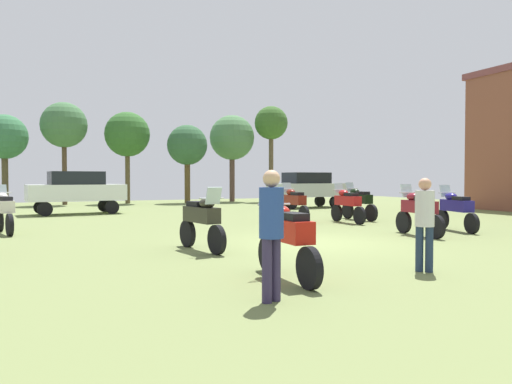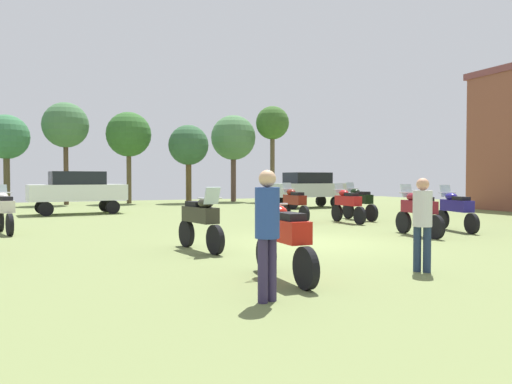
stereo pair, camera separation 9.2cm
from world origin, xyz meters
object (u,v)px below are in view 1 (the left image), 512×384
at_px(motorcycle_11, 456,208).
at_px(tree_8, 271,125).
at_px(motorcycle_1, 294,203).
at_px(motorcycle_3, 202,219).
at_px(tree_7, 127,135).
at_px(tree_6, 187,146).
at_px(motorcycle_5, 359,202).
at_px(tree_5, 64,126).
at_px(person_1, 271,225).
at_px(person_2, 425,217).
at_px(car_2, 76,189).
at_px(motorcycle_12, 286,236).
at_px(car_3, 306,187).
at_px(tree_4, 232,138).
at_px(tree_3, 4,138).
at_px(motorcycle_10, 4,210).
at_px(motorcycle_6, 419,211).
at_px(motorcycle_9, 347,203).

xyz_separation_m(motorcycle_11, tree_8, (2.83, 20.01, 4.79)).
distance_m(motorcycle_1, motorcycle_3, 7.99).
bearing_deg(tree_7, tree_6, -14.36).
bearing_deg(motorcycle_5, tree_5, 120.71).
xyz_separation_m(person_1, person_2, (3.46, 0.85, -0.07)).
bearing_deg(car_2, motorcycle_3, -178.34).
relative_size(motorcycle_11, tree_5, 0.34).
xyz_separation_m(motorcycle_3, tree_6, (5.47, 21.21, 3.13)).
relative_size(motorcycle_1, person_2, 1.32).
height_order(motorcycle_5, tree_7, tree_7).
bearing_deg(motorcycle_5, motorcycle_12, -132.37).
distance_m(motorcycle_11, tree_8, 20.77).
bearing_deg(tree_5, person_2, -78.80).
relative_size(car_3, tree_5, 0.69).
bearing_deg(motorcycle_3, motorcycle_12, 84.68).
height_order(motorcycle_3, motorcycle_12, motorcycle_3).
distance_m(motorcycle_5, car_2, 12.99).
height_order(car_2, tree_4, tree_4).
bearing_deg(person_1, tree_3, 80.59).
relative_size(car_3, tree_7, 0.74).
bearing_deg(car_3, car_2, 84.60).
xyz_separation_m(person_2, tree_5, (-5.18, 26.16, 3.98)).
bearing_deg(person_2, car_3, 116.82).
bearing_deg(motorcycle_10, motorcycle_1, -13.37).
distance_m(motorcycle_12, person_2, 2.65).
xyz_separation_m(motorcycle_12, tree_7, (1.33, 25.88, 3.80)).
bearing_deg(motorcycle_6, motorcycle_10, 160.18).
bearing_deg(tree_5, motorcycle_5, -57.68).
relative_size(motorcycle_11, person_2, 1.29).
bearing_deg(car_3, motorcycle_5, 160.35).
relative_size(motorcycle_12, car_2, 0.48).
bearing_deg(tree_6, motorcycle_9, -84.21).
height_order(motorcycle_12, tree_5, tree_5).
distance_m(tree_4, tree_6, 3.69).
height_order(tree_3, tree_5, tree_5).
xyz_separation_m(motorcycle_9, car_3, (3.14, 8.78, 0.44)).
xyz_separation_m(motorcycle_5, tree_5, (-10.50, 16.60, 4.23)).
distance_m(person_1, tree_8, 28.81).
relative_size(motorcycle_10, motorcycle_12, 1.00).
bearing_deg(motorcycle_1, tree_7, 103.68).
relative_size(motorcycle_6, motorcycle_11, 1.01).
bearing_deg(car_3, person_2, 151.89).
bearing_deg(motorcycle_10, tree_7, 55.59).
relative_size(motorcycle_1, person_1, 1.24).
bearing_deg(tree_8, car_3, -99.66).
bearing_deg(tree_6, tree_4, 13.02).
relative_size(motorcycle_11, tree_8, 0.32).
relative_size(motorcycle_3, tree_5, 0.33).
relative_size(motorcycle_1, tree_3, 0.41).
distance_m(motorcycle_10, car_2, 8.12).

